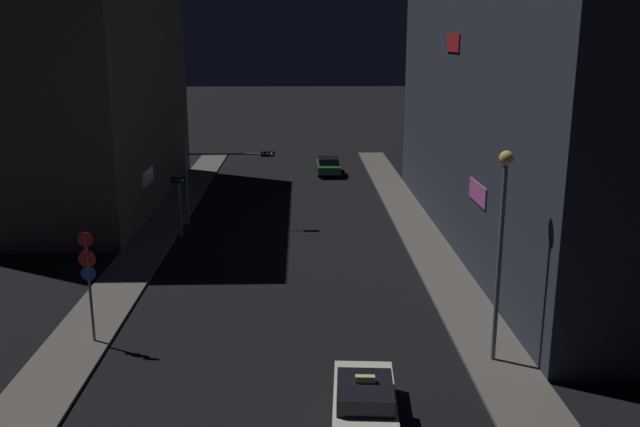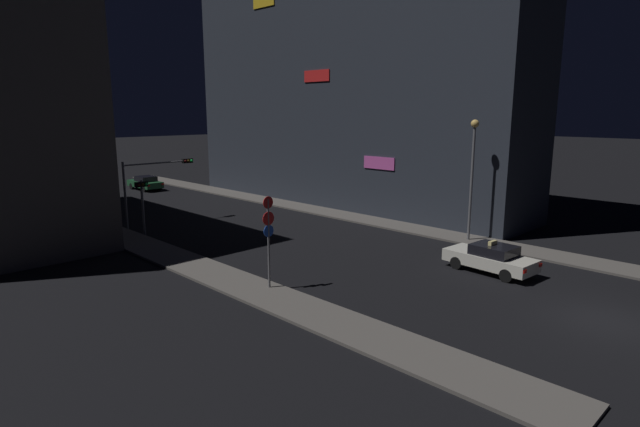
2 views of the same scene
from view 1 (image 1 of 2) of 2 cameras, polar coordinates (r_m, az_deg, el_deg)
sidewalk_left at (r=39.91m, az=-13.47°, el=-1.70°), size 2.39×55.85×0.12m
sidewalk_right at (r=39.63m, az=8.28°, el=-1.56°), size 2.39×55.85×0.12m
building_facade_left at (r=47.97m, az=-18.80°, el=9.55°), size 9.14×23.01×14.85m
building_facade_right at (r=37.83m, az=16.43°, el=14.93°), size 6.89×32.50×23.15m
taxi at (r=20.33m, az=3.75°, el=-15.53°), size 2.10×4.56×1.62m
far_car at (r=56.24m, az=0.70°, el=4.04°), size 1.86×4.47×1.42m
traffic_light_overhead at (r=40.56m, az=-8.07°, el=3.67°), size 5.32×0.42×4.56m
traffic_light_left_kerb at (r=38.60m, az=-11.72°, el=1.69°), size 0.80×0.42×3.56m
sign_pole_left at (r=25.87m, az=-18.78°, el=-4.97°), size 0.62×0.10×4.14m
street_lamp_near_block at (r=23.16m, az=14.97°, el=-0.90°), size 0.48×0.48×7.28m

